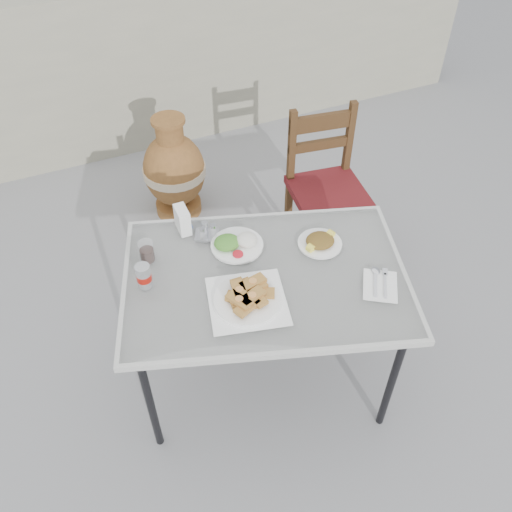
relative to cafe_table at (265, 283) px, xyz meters
name	(u,v)px	position (x,y,z in m)	size (l,w,h in m)	color
ground	(244,397)	(-0.15, -0.10, -0.69)	(80.00, 80.00, 0.00)	slate
cafe_table	(265,283)	(0.00, 0.00, 0.00)	(1.42, 1.17, 0.75)	black
pide_plate	(247,296)	(-0.13, -0.11, 0.08)	(0.38, 0.38, 0.07)	white
salad_rice_plate	(236,243)	(-0.05, 0.21, 0.07)	(0.24, 0.24, 0.06)	white
salad_chopped_plate	(320,242)	(0.30, 0.07, 0.07)	(0.20, 0.20, 0.04)	white
soda_can	(144,276)	(-0.49, 0.15, 0.11)	(0.06, 0.06, 0.11)	silver
cola_glass	(147,253)	(-0.44, 0.29, 0.10)	(0.07, 0.07, 0.10)	white
napkin_holder	(183,220)	(-0.23, 0.42, 0.11)	(0.07, 0.10, 0.12)	white
condiment_caddy	(207,233)	(-0.15, 0.33, 0.08)	(0.14, 0.13, 0.08)	silver
cutlery_napkin	(380,283)	(0.42, -0.24, 0.06)	(0.22, 0.23, 0.01)	white
chair	(326,187)	(0.73, 0.73, -0.21)	(0.47, 0.47, 0.94)	#381F0F
terracotta_urn	(174,171)	(0.00, 1.45, -0.36)	(0.41, 0.41, 0.72)	brown
back_wall	(111,76)	(-0.15, 2.40, -0.09)	(6.00, 0.25, 1.20)	gray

